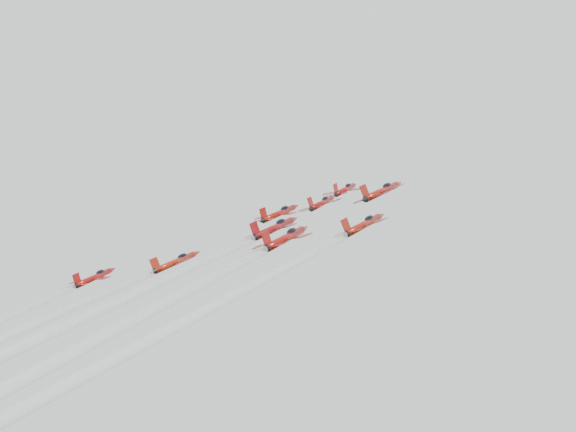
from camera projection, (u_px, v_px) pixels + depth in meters
The scene contains 7 objects.
jet_lead at pixel (346, 189), 164.14m from camera, with size 9.40×12.13×7.33m.
jet_row2_left at pixel (279, 213), 155.08m from camera, with size 9.80×12.65×7.64m.
jet_row2_center at pixel (322, 203), 150.93m from camera, with size 9.23×11.92×7.20m.
jet_row2_right at pixel (382, 191), 141.46m from camera, with size 10.57×13.64×8.25m.
jet_center at pixel (48, 337), 91.60m from camera, with size 10.33×98.84×55.18m.
jet_rear_right at pixel (27, 371), 76.23m from camera, with size 10.08×96.46×53.85m.
jet_rear_farright at pixel (173, 335), 73.43m from camera, with size 8.49×81.26×45.37m.
Camera 1 is at (75.67, -105.41, 98.63)m, focal length 50.00 mm.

